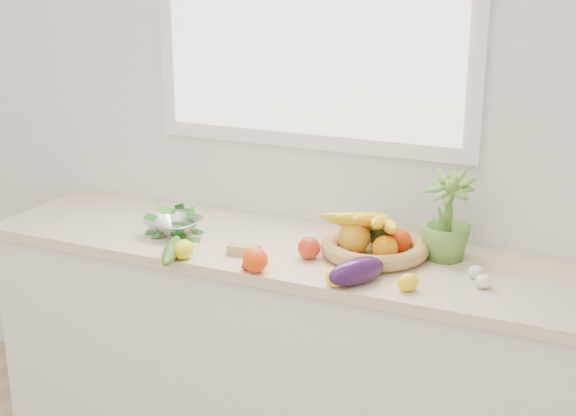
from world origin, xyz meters
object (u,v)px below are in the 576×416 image
at_px(cucumber, 172,250).
at_px(colander_with_spinach, 174,221).
at_px(eggplant, 357,271).
at_px(fruit_basket, 374,241).
at_px(potted_herb, 447,217).
at_px(apple, 309,248).

bearing_deg(cucumber, colander_with_spinach, 120.59).
xyz_separation_m(eggplant, fruit_basket, (-0.04, 0.27, 0.01)).
height_order(fruit_basket, colander_with_spinach, fruit_basket).
distance_m(eggplant, cucumber, 0.67).
distance_m(cucumber, potted_herb, 0.96).
bearing_deg(eggplant, apple, 147.72).
relative_size(apple, colander_with_spinach, 0.38).
height_order(apple, eggplant, eggplant).
distance_m(fruit_basket, colander_with_spinach, 0.76).
xyz_separation_m(cucumber, fruit_basket, (0.63, 0.31, 0.03)).
relative_size(eggplant, cucumber, 0.78).
xyz_separation_m(apple, colander_with_spinach, (-0.56, 0.02, 0.02)).
bearing_deg(colander_with_spinach, potted_herb, 10.84).
distance_m(eggplant, colander_with_spinach, 0.80).
height_order(cucumber, potted_herb, potted_herb).
relative_size(fruit_basket, colander_with_spinach, 2.18).
relative_size(eggplant, fruit_basket, 0.48).
bearing_deg(colander_with_spinach, fruit_basket, 8.11).
bearing_deg(fruit_basket, cucumber, -153.64).
xyz_separation_m(fruit_basket, colander_with_spinach, (-0.75, -0.11, 0.00)).
xyz_separation_m(apple, eggplant, (0.23, -0.14, 0.00)).
bearing_deg(apple, fruit_basket, 32.33).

